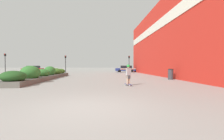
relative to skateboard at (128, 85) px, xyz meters
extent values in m
plane|color=gray|center=(-2.24, -5.27, -0.07)|extent=(300.00, 300.00, 0.00)
cube|color=red|center=(5.96, 8.67, 4.85)|extent=(0.60, 33.35, 9.85)
cube|color=silver|center=(5.62, 12.59, 6.72)|extent=(0.06, 24.79, 1.20)
cube|color=#605B54|center=(-7.60, 5.81, 0.11)|extent=(1.70, 12.96, 0.37)
ellipsoid|color=#234C1E|center=(-7.58, 0.15, 0.58)|extent=(1.58, 1.57, 0.76)
ellipsoid|color=#33702D|center=(-7.53, 2.38, 0.72)|extent=(1.49, 1.59, 1.15)
ellipsoid|color=#33702D|center=(-7.62, 4.87, 0.59)|extent=(1.46, 1.72, 0.79)
ellipsoid|color=#33702D|center=(-7.62, 7.10, 0.70)|extent=(1.24, 1.23, 1.09)
ellipsoid|color=#3D6623|center=(-7.64, 9.08, 0.60)|extent=(1.66, 1.79, 0.82)
ellipsoid|color=#3D6623|center=(-7.56, 11.10, 0.56)|extent=(1.25, 1.06, 0.72)
cube|color=navy|center=(0.00, 0.00, 0.02)|extent=(0.50, 0.76, 0.01)
cylinder|color=beige|center=(-0.19, 0.20, -0.04)|extent=(0.07, 0.08, 0.06)
cylinder|color=beige|center=(-0.05, 0.27, -0.04)|extent=(0.07, 0.08, 0.06)
cylinder|color=beige|center=(0.05, -0.27, -0.04)|extent=(0.07, 0.08, 0.06)
cylinder|color=beige|center=(0.19, -0.20, -0.04)|extent=(0.07, 0.08, 0.06)
cylinder|color=tan|center=(-0.07, -0.03, 0.33)|extent=(0.15, 0.15, 0.62)
cylinder|color=tan|center=(0.07, 0.03, 0.33)|extent=(0.15, 0.15, 0.62)
cube|color=#4C4C51|center=(0.00, 0.00, 0.53)|extent=(0.28, 0.26, 0.22)
cube|color=#B2B2B7|center=(0.00, 0.00, 0.88)|extent=(0.39, 0.31, 0.48)
cylinder|color=tan|center=(-0.36, -0.18, 1.07)|extent=(0.44, 0.28, 0.08)
cylinder|color=tan|center=(0.36, 0.18, 1.07)|extent=(0.44, 0.28, 0.08)
sphere|color=tan|center=(0.00, 0.00, 1.22)|extent=(0.20, 0.20, 0.20)
sphere|color=green|center=(0.00, 0.00, 1.26)|extent=(0.23, 0.23, 0.23)
cylinder|color=#38383D|center=(5.04, 4.46, 0.43)|extent=(0.49, 0.49, 1.01)
cylinder|color=black|center=(5.04, 4.46, 0.96)|extent=(0.52, 0.52, 0.05)
cube|color=maroon|center=(-16.96, 23.67, 0.53)|extent=(4.13, 1.75, 0.57)
cube|color=black|center=(-16.79, 23.67, 1.09)|extent=(2.27, 1.54, 0.55)
cylinder|color=black|center=(-18.24, 22.84, 0.25)|extent=(0.64, 0.22, 0.64)
cylinder|color=black|center=(-18.24, 24.50, 0.25)|extent=(0.64, 0.22, 0.64)
cylinder|color=black|center=(-15.68, 22.84, 0.25)|extent=(0.64, 0.22, 0.64)
cylinder|color=black|center=(-15.68, 24.50, 0.25)|extent=(0.64, 0.22, 0.64)
cube|color=black|center=(14.35, 26.24, 0.52)|extent=(3.93, 1.77, 0.55)
cube|color=black|center=(14.51, 26.24, 1.08)|extent=(2.16, 1.56, 0.58)
cylinder|color=black|center=(13.14, 25.40, 0.24)|extent=(0.63, 0.22, 0.63)
cylinder|color=black|center=(13.14, 27.09, 0.24)|extent=(0.63, 0.22, 0.63)
cylinder|color=black|center=(15.57, 25.40, 0.24)|extent=(0.63, 0.22, 0.63)
cylinder|color=black|center=(15.57, 27.09, 0.24)|extent=(0.63, 0.22, 0.63)
cube|color=navy|center=(3.33, 23.14, 0.53)|extent=(4.38, 1.77, 0.60)
cube|color=black|center=(3.51, 23.14, 1.11)|extent=(2.41, 1.56, 0.57)
cylinder|color=black|center=(1.97, 22.30, 0.23)|extent=(0.60, 0.22, 0.60)
cylinder|color=black|center=(1.97, 23.99, 0.23)|extent=(0.60, 0.22, 0.60)
cylinder|color=black|center=(4.69, 22.30, 0.23)|extent=(0.60, 0.22, 0.60)
cylinder|color=black|center=(4.69, 23.99, 0.23)|extent=(0.60, 0.22, 0.60)
cylinder|color=black|center=(-8.69, 18.67, 1.37)|extent=(0.11, 0.11, 2.88)
cube|color=black|center=(-8.69, 18.67, 3.03)|extent=(0.28, 0.20, 0.45)
sphere|color=red|center=(-8.69, 18.55, 3.18)|extent=(0.15, 0.15, 0.15)
sphere|color=#2D2823|center=(-8.69, 18.55, 3.03)|extent=(0.15, 0.15, 0.15)
sphere|color=#2D2823|center=(-8.69, 18.55, 2.88)|extent=(0.15, 0.15, 0.15)
cylinder|color=black|center=(3.36, 18.41, 1.35)|extent=(0.11, 0.11, 2.85)
cube|color=black|center=(3.36, 18.41, 3.00)|extent=(0.28, 0.20, 0.45)
sphere|color=red|center=(3.36, 18.29, 3.15)|extent=(0.15, 0.15, 0.15)
sphere|color=#2D2823|center=(3.36, 18.29, 3.00)|extent=(0.15, 0.15, 0.15)
sphere|color=#2D2823|center=(3.36, 18.29, 2.85)|extent=(0.15, 0.15, 0.15)
cylinder|color=black|center=(-19.21, 18.06, 1.50)|extent=(0.11, 0.11, 3.15)
cube|color=black|center=(-19.21, 18.06, 3.30)|extent=(0.28, 0.20, 0.45)
sphere|color=red|center=(-19.21, 17.93, 3.45)|extent=(0.15, 0.15, 0.15)
sphere|color=#2D2823|center=(-19.21, 17.93, 3.30)|extent=(0.15, 0.15, 0.15)
sphere|color=#2D2823|center=(-19.21, 17.93, 3.15)|extent=(0.15, 0.15, 0.15)
camera|label=1|loc=(-1.76, -10.02, 1.25)|focal=24.00mm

